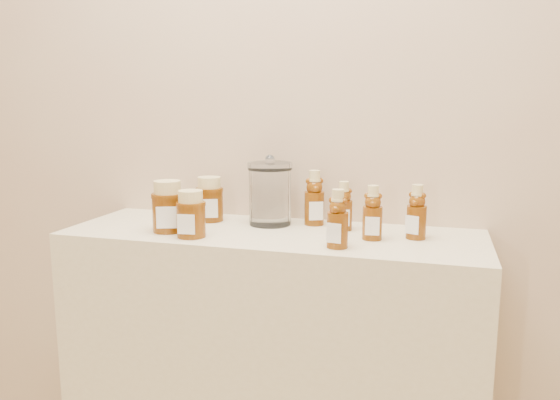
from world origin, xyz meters
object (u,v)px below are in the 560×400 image
(display_table, at_px, (272,376))
(honey_jar_left, at_px, (168,206))
(bear_bottle_front_left, at_px, (338,215))
(bear_bottle_back_left, at_px, (314,194))
(glass_canister, at_px, (270,191))

(display_table, distance_m, honey_jar_left, 0.60)
(bear_bottle_front_left, bearing_deg, honey_jar_left, -175.49)
(bear_bottle_back_left, bearing_deg, display_table, -150.33)
(bear_bottle_back_left, relative_size, glass_canister, 0.91)
(bear_bottle_front_left, relative_size, honey_jar_left, 1.16)
(bear_bottle_front_left, xyz_separation_m, glass_canister, (-0.25, 0.21, 0.02))
(honey_jar_left, relative_size, glass_canister, 0.71)
(display_table, xyz_separation_m, bear_bottle_back_left, (0.10, 0.13, 0.54))
(bear_bottle_back_left, bearing_deg, bear_bottle_front_left, -88.24)
(glass_canister, bearing_deg, bear_bottle_back_left, 15.29)
(bear_bottle_back_left, relative_size, honey_jar_left, 1.27)
(display_table, relative_size, bear_bottle_back_left, 6.37)
(display_table, bearing_deg, bear_bottle_front_left, -29.18)
(display_table, height_order, glass_canister, glass_canister)
(bear_bottle_front_left, bearing_deg, glass_canister, 148.58)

